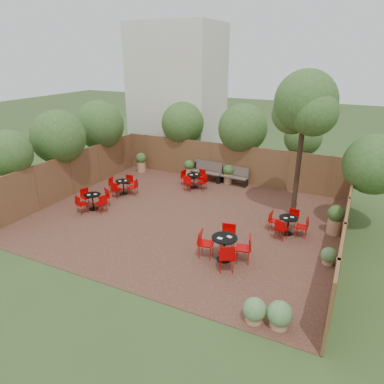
% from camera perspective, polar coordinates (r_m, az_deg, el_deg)
% --- Properties ---
extents(ground, '(80.00, 80.00, 0.00)m').
position_cam_1_polar(ground, '(14.53, -1.20, -4.26)').
color(ground, '#354F23').
rests_on(ground, ground).
extents(courtyard_paving, '(12.00, 10.00, 0.02)m').
position_cam_1_polar(courtyard_paving, '(14.52, -1.20, -4.23)').
color(courtyard_paving, '#3A1D17').
rests_on(courtyard_paving, ground).
extents(fence_back, '(12.00, 0.08, 2.00)m').
position_cam_1_polar(fence_back, '(18.45, 5.87, 4.70)').
color(fence_back, brown).
rests_on(fence_back, ground).
extents(fence_left, '(0.08, 10.00, 2.00)m').
position_cam_1_polar(fence_left, '(17.52, -19.01, 2.68)').
color(fence_left, brown).
rests_on(fence_left, ground).
extents(fence_right, '(0.08, 10.00, 2.00)m').
position_cam_1_polar(fence_right, '(12.79, 23.57, -5.02)').
color(fence_right, brown).
rests_on(fence_right, ground).
extents(neighbour_building, '(5.00, 4.00, 8.00)m').
position_cam_1_polar(neighbour_building, '(22.36, -2.29, 15.63)').
color(neighbour_building, beige).
rests_on(neighbour_building, ground).
extents(overhang_foliage, '(15.58, 10.33, 2.58)m').
position_cam_1_polar(overhang_foliage, '(17.22, -3.93, 9.41)').
color(overhang_foliage, '#2D521A').
rests_on(overhang_foliage, ground).
extents(courtyard_tree, '(2.55, 2.45, 5.84)m').
position_cam_1_polar(courtyard_tree, '(14.00, 17.86, 13.05)').
color(courtyard_tree, black).
rests_on(courtyard_tree, courtyard_paving).
extents(park_bench_left, '(1.68, 0.66, 1.02)m').
position_cam_1_polar(park_bench_left, '(18.63, 2.45, 3.48)').
color(park_bench_left, brown).
rests_on(park_bench_left, courtyard_paving).
extents(park_bench_right, '(1.55, 0.63, 0.94)m').
position_cam_1_polar(park_bench_right, '(18.12, 6.81, 2.68)').
color(park_bench_right, brown).
rests_on(park_bench_right, courtyard_paving).
extents(bistro_tables, '(9.48, 7.15, 0.95)m').
position_cam_1_polar(bistro_tables, '(14.35, -1.44, -2.65)').
color(bistro_tables, black).
rests_on(bistro_tables, courtyard_paving).
extents(planters, '(11.22, 4.03, 1.14)m').
position_cam_1_polar(planters, '(17.20, 4.10, 2.07)').
color(planters, '#AA7B55').
rests_on(planters, courtyard_paving).
extents(low_shrubs, '(1.96, 4.13, 0.70)m').
position_cam_1_polar(low_shrubs, '(10.00, 14.84, -16.23)').
color(low_shrubs, '#AA7B55').
rests_on(low_shrubs, courtyard_paving).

